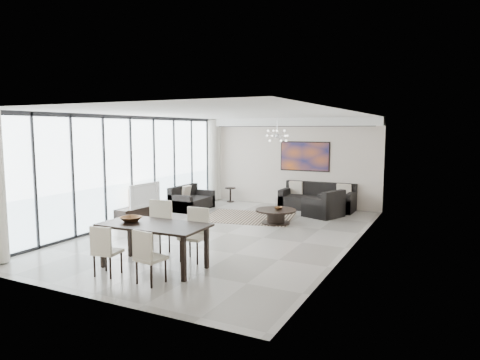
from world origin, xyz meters
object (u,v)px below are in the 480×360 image
Objects in this scene: sofa_main at (317,201)px; tv_console at (138,214)px; television at (142,195)px; dining_table at (154,228)px; coffee_table at (276,216)px.

tv_console is at bearing -133.32° from sofa_main.
dining_table is (2.65, -2.89, -0.04)m from television.
sofa_main is 5.52m from television.
coffee_table is 0.76× the size of tv_console.
television is at bearing -154.11° from coffee_table.
dining_table is at bearing -98.38° from sofa_main.
dining_table reaches higher than tv_console.
sofa_main reaches higher than coffee_table.
television reaches higher than sofa_main.
television is at bearing -4.90° from tv_console.
sofa_main is at bearing 46.68° from tv_console.
tv_console is (-3.42, -1.57, 0.01)m from coffee_table.
sofa_main is (0.42, 2.50, 0.07)m from coffee_table.
coffee_table is 3.66m from television.
dining_table is at bearing -133.79° from television.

